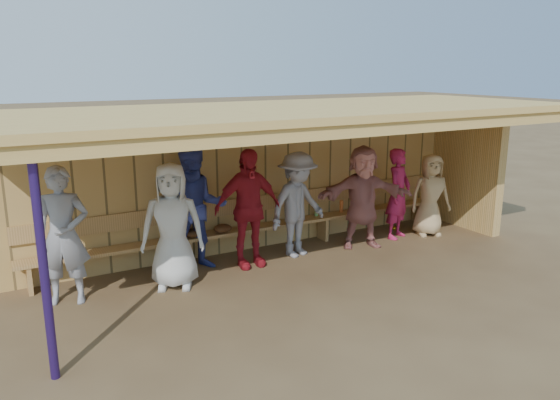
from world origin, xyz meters
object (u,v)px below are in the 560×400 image
object	(u,v)px
player_c	(196,208)
player_g	(398,194)
player_f	(363,197)
player_b	(172,226)
player_a	(63,236)
bench	(258,220)
player_d	(248,208)
player_e	(298,205)
player_h	(430,195)

from	to	relation	value
player_c	player_g	size ratio (longest dim) A/B	1.17
player_g	player_f	bearing A→B (deg)	161.65
player_b	player_f	xyz separation A→B (m)	(3.43, 0.12, -0.01)
player_a	bench	distance (m)	3.26
player_c	player_d	world-z (taller)	player_c
player_d	player_f	bearing A→B (deg)	-1.73
player_e	player_d	bearing A→B (deg)	168.50
player_e	bench	bearing A→B (deg)	116.01
player_b	player_h	bearing A→B (deg)	24.40
player_a	player_h	distance (m)	6.35
player_a	player_h	xyz separation A→B (m)	(6.35, -0.14, -0.16)
player_b	bench	size ratio (longest dim) A/B	0.24
bench	player_g	bearing A→B (deg)	-13.30
player_a	player_d	xyz separation A→B (m)	(2.71, 0.06, 0.01)
player_b	player_e	size ratio (longest dim) A/B	1.03
player_b	bench	world-z (taller)	player_b
player_b	bench	distance (m)	1.98
player_d	player_f	size ratio (longest dim) A/B	1.05
player_a	player_b	world-z (taller)	player_a
player_f	player_g	distance (m)	0.90
player_b	player_c	size ratio (longest dim) A/B	0.93
player_d	player_h	distance (m)	3.65
player_h	player_b	bearing A→B (deg)	-159.02
player_a	player_d	distance (m)	2.71
player_a	player_d	world-z (taller)	player_d
player_a	player_b	distance (m)	1.42
player_f	player_g	xyz separation A→B (m)	(0.89, 0.10, -0.07)
player_e	player_a	bearing A→B (deg)	167.87
player_f	bench	size ratio (longest dim) A/B	0.23
player_d	player_h	xyz separation A→B (m)	(3.64, -0.20, -0.17)
player_h	bench	size ratio (longest dim) A/B	0.20
player_d	player_e	size ratio (longest dim) A/B	1.07
player_g	player_h	world-z (taller)	player_g
player_a	player_e	distance (m)	3.63
player_e	player_c	bearing A→B (deg)	158.46
player_d	bench	size ratio (longest dim) A/B	0.25
player_b	player_e	xyz separation A→B (m)	(2.22, 0.28, -0.03)
player_e	bench	size ratio (longest dim) A/B	0.23
player_g	player_h	xyz separation A→B (m)	(0.62, -0.17, -0.06)
player_g	bench	size ratio (longest dim) A/B	0.22
player_b	player_f	distance (m)	3.43
player_c	player_g	xyz separation A→B (m)	(3.77, -0.29, -0.14)
player_d	player_h	bearing A→B (deg)	-1.51
player_g	player_h	size ratio (longest dim) A/B	1.08
player_c	player_e	size ratio (longest dim) A/B	1.11
bench	player_d	bearing A→B (deg)	-128.96
player_d	player_a	bearing A→B (deg)	-177.18
player_c	player_a	bearing A→B (deg)	-155.79
player_a	player_h	bearing A→B (deg)	17.70
player_d	player_h	world-z (taller)	player_d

